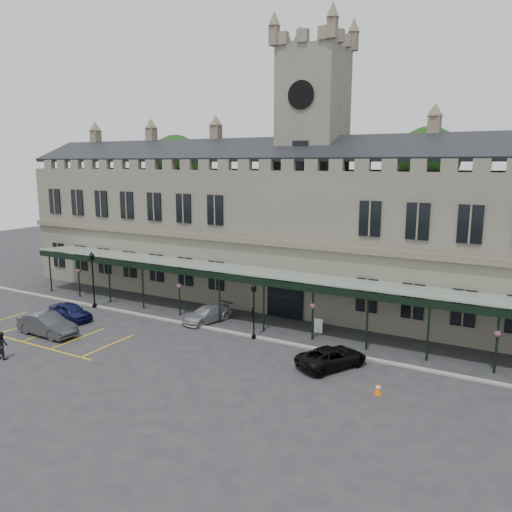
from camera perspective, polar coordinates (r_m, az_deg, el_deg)
The scene contains 19 objects.
ground at distance 32.79m, azimuth -5.25°, elevation -12.09°, with size 140.00×140.00×0.00m, color #28282A.
station_building at distance 44.68m, azimuth 6.23°, elevation 2.64°, with size 60.00×10.36×17.30m.
clock_tower at distance 44.33m, azimuth 6.45°, elevation 11.19°, with size 5.60×5.60×24.80m.
canopy at distance 38.03m, azimuth 1.08°, elevation -4.98°, with size 50.00×4.10×4.30m.
kerb at distance 37.11m, azimuth -0.38°, elevation -9.18°, with size 60.00×0.40×0.12m, color gray.
parking_markings at distance 41.02m, azimuth -23.03°, elevation -8.19°, with size 16.00×6.00×0.01m, color gold, non-canonical shape.
tree_behind_left at distance 63.45m, azimuth -9.14°, elevation 10.67°, with size 6.00×6.00×16.00m.
tree_behind_mid at distance 50.69m, azimuth 19.03°, elevation 10.27°, with size 6.00×6.00×16.00m.
lamp_post_left at distance 45.92m, azimuth -18.15°, elevation -2.04°, with size 0.48×0.48×5.03m.
lamp_post_mid at distance 36.09m, azimuth -0.26°, elevation -5.71°, with size 0.40×0.40×4.18m.
traffic_cone at distance 29.31m, azimuth 13.78°, elevation -14.53°, with size 0.42×0.42×0.67m.
sign_board at distance 38.18m, azimuth 7.14°, elevation -7.94°, with size 0.63×0.15×1.09m.
bollard_left at distance 41.44m, azimuth -0.35°, elevation -6.50°, with size 0.15×0.15×0.86m, color black.
bollard_right at distance 39.04m, azimuth 7.29°, elevation -7.70°, with size 0.15×0.15×0.82m, color black.
car_left_a at distance 43.53m, azimuth -20.46°, elevation -5.96°, with size 1.67×4.14×1.41m, color #0E133E.
car_left_b at distance 40.40m, azimuth -22.75°, elevation -7.23°, with size 1.73×4.95×1.63m, color #33353A.
car_taxi at distance 40.59m, azimuth -5.58°, elevation -6.61°, with size 1.80×4.42×1.28m, color #A8ABB1.
car_van at distance 32.20m, azimuth 8.65°, elevation -11.35°, with size 2.16×4.68×1.30m, color black.
person_b at distance 36.96m, azimuth -27.08°, elevation -9.08°, with size 0.89×0.69×1.82m, color black.
Camera 1 is at (17.27, -24.83, 12.65)m, focal length 35.00 mm.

